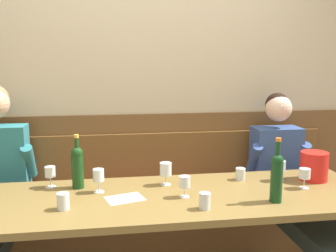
{
  "coord_description": "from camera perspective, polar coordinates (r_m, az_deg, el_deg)",
  "views": [
    {
      "loc": [
        -0.28,
        -1.95,
        1.51
      ],
      "look_at": [
        0.09,
        0.46,
        1.09
      ],
      "focal_mm": 41.13,
      "sensor_mm": 36.0,
      "label": 1
    }
  ],
  "objects": [
    {
      "name": "ice_bucket",
      "position": [
        2.73,
        20.81,
        -5.58
      ],
      "size": [
        0.18,
        0.18,
        0.19
      ],
      "primitive_type": "cylinder",
      "color": "red",
      "rests_on": "dining_table"
    },
    {
      "name": "person_center_left_seat",
      "position": [
        2.89,
        18.18,
        -8.57
      ],
      "size": [
        0.47,
        1.19,
        1.26
      ],
      "color": "#2F3133",
      "rests_on": "ground"
    },
    {
      "name": "wall_bench",
      "position": [
        3.05,
        -2.81,
        -13.98
      ],
      "size": [
        2.89,
        0.42,
        0.94
      ],
      "color": "brown",
      "rests_on": "ground"
    },
    {
      "name": "dining_table",
      "position": [
        2.32,
        -1.2,
        -11.94
      ],
      "size": [
        2.59,
        0.78,
        0.72
      ],
      "color": "brown",
      "rests_on": "ground"
    },
    {
      "name": "tasting_sheet_left_guest",
      "position": [
        2.26,
        -6.42,
        -10.64
      ],
      "size": [
        0.24,
        0.2,
        0.0
      ],
      "primitive_type": "cube",
      "rotation": [
        0.0,
        0.0,
        0.29
      ],
      "color": "white",
      "rests_on": "dining_table"
    },
    {
      "name": "wine_glass_right_end",
      "position": [
        2.52,
        -17.06,
        -6.69
      ],
      "size": [
        0.07,
        0.07,
        0.13
      ],
      "color": "silver",
      "rests_on": "dining_table"
    },
    {
      "name": "wine_glass_center_front",
      "position": [
        2.36,
        -10.26,
        -7.38
      ],
      "size": [
        0.07,
        0.07,
        0.14
      ],
      "color": "silver",
      "rests_on": "dining_table"
    },
    {
      "name": "water_tumbler_left",
      "position": [
        2.62,
        10.68,
        -6.99
      ],
      "size": [
        0.06,
        0.06,
        0.08
      ],
      "primitive_type": "cylinder",
      "color": "silver",
      "rests_on": "dining_table"
    },
    {
      "name": "wine_glass_by_bottle",
      "position": [
        2.45,
        -0.34,
        -6.58
      ],
      "size": [
        0.08,
        0.08,
        0.15
      ],
      "color": "silver",
      "rests_on": "dining_table"
    },
    {
      "name": "wine_glass_mid_right",
      "position": [
        2.25,
        2.46,
        -8.43
      ],
      "size": [
        0.07,
        0.07,
        0.13
      ],
      "color": "silver",
      "rests_on": "dining_table"
    },
    {
      "name": "wine_glass_center_rear",
      "position": [
        2.54,
        19.59,
        -6.81
      ],
      "size": [
        0.07,
        0.07,
        0.13
      ],
      "color": "silver",
      "rests_on": "dining_table"
    },
    {
      "name": "wood_wainscot_panel",
      "position": [
        3.15,
        -3.25,
        -8.07
      ],
      "size": [
        6.8,
        0.03,
        1.09
      ],
      "primitive_type": "cube",
      "color": "brown",
      "rests_on": "ground"
    },
    {
      "name": "water_tumbler_center",
      "position": [
        2.16,
        -15.28,
        -10.71
      ],
      "size": [
        0.07,
        0.07,
        0.09
      ],
      "primitive_type": "cylinder",
      "color": "silver",
      "rests_on": "dining_table"
    },
    {
      "name": "water_tumbler_right",
      "position": [
        2.1,
        5.47,
        -10.99
      ],
      "size": [
        0.06,
        0.06,
        0.09
      ],
      "primitive_type": "cylinder",
      "color": "silver",
      "rests_on": "dining_table"
    },
    {
      "name": "wine_glass_mid_left",
      "position": [
        2.64,
        16.26,
        -5.9
      ],
      "size": [
        0.07,
        0.07,
        0.13
      ],
      "color": "silver",
      "rests_on": "dining_table"
    },
    {
      "name": "wine_bottle_clear_water",
      "position": [
        2.45,
        -13.27,
        -5.73
      ],
      "size": [
        0.07,
        0.07,
        0.34
      ],
      "color": "#174018",
      "rests_on": "dining_table"
    },
    {
      "name": "wine_bottle_green_tall",
      "position": [
        2.24,
        15.81,
        -7.08
      ],
      "size": [
        0.07,
        0.07,
        0.37
      ],
      "color": "#133C1A",
      "rests_on": "dining_table"
    },
    {
      "name": "room_wall_back",
      "position": [
        3.06,
        -3.51,
        7.71
      ],
      "size": [
        6.8,
        0.08,
        2.8
      ],
      "primitive_type": "cube",
      "color": "beige",
      "rests_on": "ground"
    }
  ]
}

